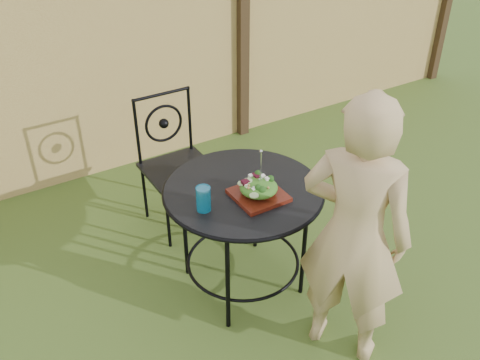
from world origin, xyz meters
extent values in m
plane|color=#2F4C18|center=(0.00, 0.00, 0.00)|extent=(60.00, 60.00, 0.00)
cube|color=#DABB6B|center=(0.00, 2.20, 0.90)|extent=(8.00, 0.05, 1.80)
cube|color=black|center=(1.30, 2.15, 0.95)|extent=(0.09, 0.09, 1.90)
cylinder|color=black|center=(0.23, 0.42, 0.71)|extent=(0.90, 0.90, 0.02)
torus|color=black|center=(0.23, 0.42, 0.71)|extent=(0.92, 0.92, 0.02)
torus|color=black|center=(0.23, 0.42, 0.18)|extent=(0.70, 0.70, 0.02)
cylinder|color=black|center=(0.49, 0.68, 0.35)|extent=(0.03, 0.03, 0.71)
cylinder|color=black|center=(-0.03, 0.68, 0.35)|extent=(0.03, 0.03, 0.71)
cylinder|color=black|center=(-0.03, 0.16, 0.35)|extent=(0.03, 0.03, 0.71)
cylinder|color=black|center=(0.49, 0.16, 0.35)|extent=(0.03, 0.03, 0.71)
cube|color=black|center=(0.19, 1.19, 0.45)|extent=(0.46, 0.46, 0.03)
cylinder|color=black|center=(0.19, 1.40, 0.94)|extent=(0.42, 0.02, 0.02)
torus|color=black|center=(0.19, 1.40, 0.72)|extent=(0.28, 0.02, 0.28)
cylinder|color=black|center=(-0.01, 0.99, 0.22)|extent=(0.02, 0.02, 0.44)
cylinder|color=black|center=(0.39, 0.99, 0.22)|extent=(0.02, 0.02, 0.44)
cylinder|color=black|center=(-0.01, 1.39, 0.22)|extent=(0.02, 0.02, 0.44)
cylinder|color=black|center=(0.39, 1.39, 0.22)|extent=(0.02, 0.02, 0.44)
cylinder|color=black|center=(-0.01, 1.40, 0.70)|extent=(0.02, 0.02, 0.50)
cylinder|color=black|center=(0.39, 1.40, 0.70)|extent=(0.02, 0.02, 0.50)
imported|color=tan|center=(0.45, -0.26, 0.77)|extent=(0.61, 0.67, 1.53)
cube|color=#3F1409|center=(0.26, 0.30, 0.74)|extent=(0.27, 0.27, 0.02)
ellipsoid|color=#235614|center=(0.26, 0.30, 0.79)|extent=(0.21, 0.21, 0.08)
cylinder|color=silver|center=(0.27, 0.30, 0.92)|extent=(0.01, 0.01, 0.18)
cylinder|color=#0C6B94|center=(-0.05, 0.36, 0.79)|extent=(0.08, 0.08, 0.14)
camera|label=1|loc=(-1.09, -1.71, 2.42)|focal=40.00mm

